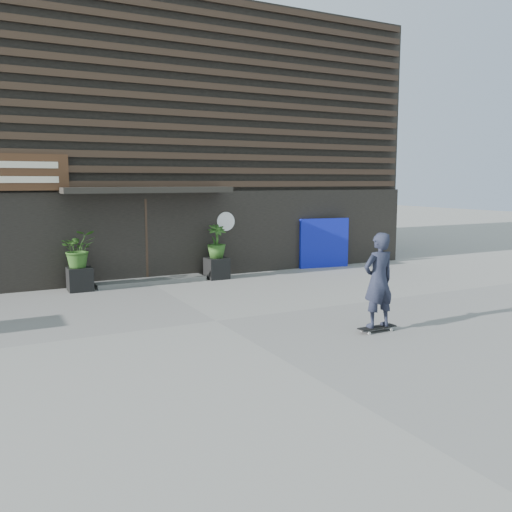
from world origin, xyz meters
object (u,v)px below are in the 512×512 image
planter_pot_left (80,279)px  planter_pot_right (217,268)px  blue_tarp (324,243)px  skateboarder (378,281)px

planter_pot_left → planter_pot_right: size_ratio=1.00×
planter_pot_left → blue_tarp: (7.71, 0.30, 0.49)m
planter_pot_left → planter_pot_right: bearing=0.0°
planter_pot_right → skateboarder: bearing=-86.0°
blue_tarp → skateboarder: 7.62m
planter_pot_right → skateboarder: skateboarder is taller
planter_pot_left → skateboarder: (4.26, -6.50, 0.67)m
planter_pot_right → skateboarder: (0.46, -6.50, 0.67)m
planter_pot_left → planter_pot_right: 3.80m
blue_tarp → skateboarder: skateboarder is taller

